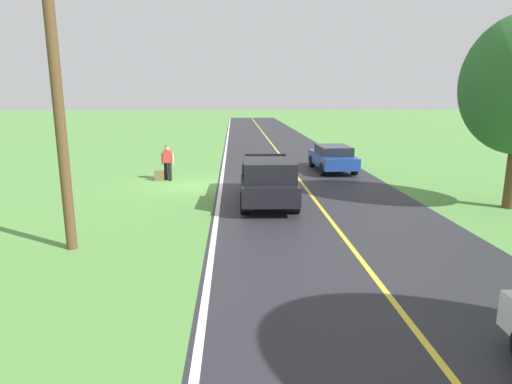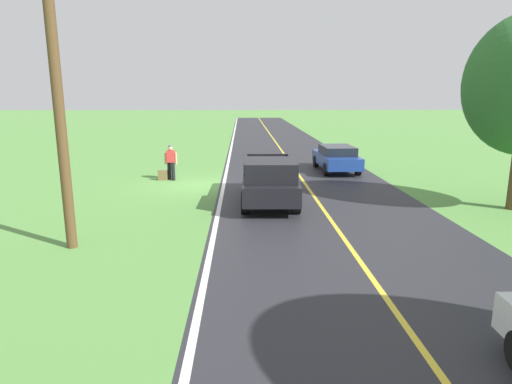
% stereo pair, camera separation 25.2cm
% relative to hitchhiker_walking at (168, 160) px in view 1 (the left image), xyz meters
% --- Properties ---
extents(ground_plane, '(200.00, 200.00, 0.00)m').
position_rel_hitchhiker_walking_xyz_m(ground_plane, '(-1.49, 1.40, -0.98)').
color(ground_plane, '#568E42').
extents(road_surface, '(8.07, 120.00, 0.00)m').
position_rel_hitchhiker_walking_xyz_m(road_surface, '(-6.49, 1.40, -0.98)').
color(road_surface, '#28282D').
rests_on(road_surface, ground).
extents(lane_edge_line, '(0.16, 117.60, 0.00)m').
position_rel_hitchhiker_walking_xyz_m(lane_edge_line, '(-2.64, 1.40, -0.98)').
color(lane_edge_line, silver).
rests_on(lane_edge_line, ground).
extents(lane_centre_line, '(0.14, 117.60, 0.00)m').
position_rel_hitchhiker_walking_xyz_m(lane_centre_line, '(-6.49, 1.40, -0.98)').
color(lane_centre_line, gold).
rests_on(lane_centre_line, ground).
extents(hitchhiker_walking, '(0.62, 0.51, 1.75)m').
position_rel_hitchhiker_walking_xyz_m(hitchhiker_walking, '(0.00, 0.00, 0.00)').
color(hitchhiker_walking, black).
rests_on(hitchhiker_walking, ground).
extents(suitcase_carried, '(0.47, 0.22, 0.50)m').
position_rel_hitchhiker_walking_xyz_m(suitcase_carried, '(0.42, 0.10, -0.73)').
color(suitcase_carried, brown).
rests_on(suitcase_carried, ground).
extents(pickup_truck_passing, '(2.21, 5.45, 1.82)m').
position_rel_hitchhiker_walking_xyz_m(pickup_truck_passing, '(-4.56, 4.96, -0.01)').
color(pickup_truck_passing, black).
rests_on(pickup_truck_passing, ground).
extents(sedan_near_oncoming, '(2.02, 4.45, 1.41)m').
position_rel_hitchhiker_walking_xyz_m(sedan_near_oncoming, '(-8.69, -2.24, -0.23)').
color(sedan_near_oncoming, navy).
rests_on(sedan_near_oncoming, ground).
extents(utility_pole_roadside, '(0.28, 0.28, 8.05)m').
position_rel_hitchhiker_walking_xyz_m(utility_pole_roadside, '(1.22, 9.73, 3.04)').
color(utility_pole_roadside, brown).
rests_on(utility_pole_roadside, ground).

